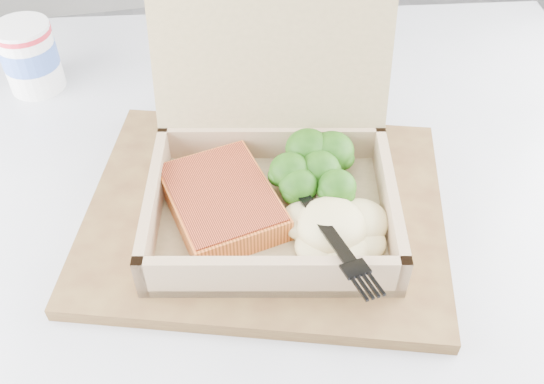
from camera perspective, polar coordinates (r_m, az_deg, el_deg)
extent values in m
cube|color=silver|center=(0.62, -0.14, -4.77)|extent=(1.00, 1.00, 0.03)
cube|color=brown|center=(0.62, -0.64, -1.83)|extent=(0.42, 0.38, 0.02)
cube|color=tan|center=(0.59, -0.03, -2.42)|extent=(0.27, 0.23, 0.01)
cube|color=#A18362|center=(0.59, -11.01, -1.20)|extent=(0.05, 0.18, 0.05)
cube|color=#A18362|center=(0.59, 10.94, -1.18)|extent=(0.05, 0.18, 0.05)
cube|color=#A18362|center=(0.52, -0.02, -8.04)|extent=(0.23, 0.06, 0.05)
cube|color=#A18362|center=(0.64, -0.04, 4.37)|extent=(0.23, 0.06, 0.05)
cube|color=tan|center=(0.60, -0.05, 13.78)|extent=(0.24, 0.10, 0.18)
cube|color=orange|center=(0.58, -4.75, -0.91)|extent=(0.12, 0.14, 0.03)
ellipsoid|color=beige|center=(0.56, 5.63, -3.13)|extent=(0.11, 0.09, 0.04)
cube|color=black|center=(0.57, 2.73, 0.63)|extent=(0.03, 0.11, 0.02)
cube|color=black|center=(0.52, 6.01, -4.96)|extent=(0.03, 0.05, 0.01)
cylinder|color=white|center=(0.82, -21.83, 11.72)|extent=(0.07, 0.07, 0.09)
cylinder|color=#4062BE|center=(0.82, -21.91, 11.97)|extent=(0.07, 0.07, 0.03)
cylinder|color=red|center=(0.81, -22.52, 13.81)|extent=(0.07, 0.07, 0.01)
cube|color=white|center=(0.78, -0.08, 9.19)|extent=(0.12, 0.14, 0.00)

